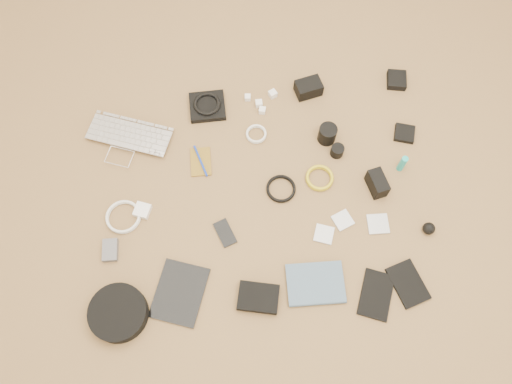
{
  "coord_description": "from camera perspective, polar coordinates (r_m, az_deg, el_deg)",
  "views": [
    {
      "loc": [
        -0.12,
        -0.75,
        1.89
      ],
      "look_at": [
        -0.01,
        0.02,
        0.02
      ],
      "focal_mm": 35.0,
      "sensor_mm": 36.0,
      "label": 1
    }
  ],
  "objects": [
    {
      "name": "lens_pouch",
      "position": [
        2.38,
        15.77,
        12.21
      ],
      "size": [
        0.1,
        0.11,
        0.03
      ],
      "primitive_type": "cube",
      "rotation": [
        0.0,
        0.0,
        -0.22
      ],
      "color": "black",
      "rests_on": "ground"
    },
    {
      "name": "drive_case",
      "position": [
        1.91,
        0.27,
        -11.97
      ],
      "size": [
        0.17,
        0.14,
        0.04
      ],
      "primitive_type": "cube",
      "rotation": [
        0.0,
        0.0,
        -0.26
      ],
      "color": "black",
      "rests_on": "ground"
    },
    {
      "name": "lens_cleaner",
      "position": [
        2.14,
        16.38,
        3.13
      ],
      "size": [
        0.03,
        0.03,
        0.09
      ],
      "primitive_type": "cylinder",
      "rotation": [
        0.0,
        0.0,
        0.28
      ],
      "color": "#1BB0AD",
      "rests_on": "ground"
    },
    {
      "name": "card_reader",
      "position": [
        2.25,
        16.6,
        6.43
      ],
      "size": [
        0.11,
        0.11,
        0.02
      ],
      "primitive_type": "cube",
      "rotation": [
        0.0,
        0.0,
        -0.34
      ],
      "color": "black",
      "rests_on": "ground"
    },
    {
      "name": "power_brick",
      "position": [
        2.06,
        -12.86,
        -2.07
      ],
      "size": [
        0.08,
        0.08,
        0.03
      ],
      "primitive_type": "cube",
      "rotation": [
        0.0,
        0.0,
        -0.41
      ],
      "color": "white",
      "rests_on": "ground"
    },
    {
      "name": "lens_b",
      "position": [
        2.13,
        9.26,
        4.66
      ],
      "size": [
        0.07,
        0.07,
        0.05
      ],
      "primitive_type": "cylinder",
      "rotation": [
        0.0,
        0.0,
        -0.42
      ],
      "color": "black",
      "rests_on": "ground"
    },
    {
      "name": "charger_a",
      "position": [
        2.25,
        -0.96,
        10.75
      ],
      "size": [
        0.03,
        0.03,
        0.02
      ],
      "primitive_type": "cube",
      "rotation": [
        0.0,
        0.0,
        -0.14
      ],
      "color": "white",
      "rests_on": "ground"
    },
    {
      "name": "dslr_camera",
      "position": [
        2.27,
        6.02,
        11.74
      ],
      "size": [
        0.12,
        0.1,
        0.06
      ],
      "primitive_type": "cube",
      "rotation": [
        0.0,
        0.0,
        0.19
      ],
      "color": "black",
      "rests_on": "ground"
    },
    {
      "name": "paperback",
      "position": [
        1.92,
        7.09,
        -12.71
      ],
      "size": [
        0.23,
        0.17,
        0.02
      ],
      "primitive_type": "imported",
      "rotation": [
        0.0,
        0.0,
        1.51
      ],
      "color": "#465F77",
      "rests_on": "ground"
    },
    {
      "name": "filter_case_mid",
      "position": [
        2.03,
        9.88,
        -3.2
      ],
      "size": [
        0.09,
        0.09,
        0.01
      ],
      "primitive_type": "cube",
      "rotation": [
        0.0,
        0.0,
        0.36
      ],
      "color": "silver",
      "rests_on": "ground"
    },
    {
      "name": "cable_white_b",
      "position": [
        2.07,
        -14.88,
        -2.82
      ],
      "size": [
        0.18,
        0.18,
        0.01
      ],
      "primitive_type": "torus",
      "rotation": [
        0.0,
        0.0,
        -0.32
      ],
      "color": "white",
      "rests_on": "ground"
    },
    {
      "name": "lens_a",
      "position": [
        2.14,
        8.15,
        6.58
      ],
      "size": [
        0.1,
        0.1,
        0.08
      ],
      "primitive_type": "cylinder",
      "rotation": [
        0.0,
        0.0,
        -0.36
      ],
      "color": "black",
      "rests_on": "ground"
    },
    {
      "name": "cable_yellow",
      "position": [
        2.08,
        7.25,
        1.53
      ],
      "size": [
        0.12,
        0.12,
        0.01
      ],
      "primitive_type": "torus",
      "rotation": [
        0.0,
        0.0,
        0.03
      ],
      "color": "gold",
      "rests_on": "ground"
    },
    {
      "name": "headphone_pouch",
      "position": [
        2.23,
        -5.57,
        9.7
      ],
      "size": [
        0.16,
        0.15,
        0.03
      ],
      "primitive_type": "cube",
      "rotation": [
        0.0,
        0.0,
        -0.02
      ],
      "color": "black",
      "rests_on": "ground"
    },
    {
      "name": "pen_blue",
      "position": [
        2.11,
        -6.36,
        3.55
      ],
      "size": [
        0.05,
        0.15,
        0.01
      ],
      "primitive_type": "cylinder",
      "rotation": [
        1.57,
        0.0,
        0.27
      ],
      "color": "#1635B6",
      "rests_on": "notebook_olive"
    },
    {
      "name": "filter_case_left",
      "position": [
        2.0,
        7.76,
        -4.8
      ],
      "size": [
        0.09,
        0.09,
        0.01
      ],
      "primitive_type": "cube",
      "rotation": [
        0.0,
        0.0,
        -0.39
      ],
      "color": "silver",
      "rests_on": "ground"
    },
    {
      "name": "tablet",
      "position": [
        1.94,
        -8.71,
        -11.31
      ],
      "size": [
        0.25,
        0.28,
        0.01
      ],
      "primitive_type": "cube",
      "rotation": [
        0.0,
        0.0,
        -0.38
      ],
      "color": "black",
      "rests_on": "ground"
    },
    {
      "name": "phone",
      "position": [
        1.99,
        -3.57,
        -4.7
      ],
      "size": [
        0.09,
        0.12,
        0.01
      ],
      "primitive_type": "cube",
      "rotation": [
        0.0,
        0.0,
        0.33
      ],
      "color": "black",
      "rests_on": "ground"
    },
    {
      "name": "cable_black",
      "position": [
        2.05,
        2.87,
        0.31
      ],
      "size": [
        0.13,
        0.13,
        0.01
      ],
      "primitive_type": "torus",
      "rotation": [
        0.0,
        0.0,
        -0.03
      ],
      "color": "black",
      "rests_on": "ground"
    },
    {
      "name": "air_blower",
      "position": [
        2.08,
        19.14,
        -3.96
      ],
      "size": [
        0.05,
        0.05,
        0.05
      ],
      "primitive_type": "sphere",
      "rotation": [
        0.0,
        0.0,
        -0.06
      ],
      "color": "black",
      "rests_on": "ground"
    },
    {
      "name": "battery_charger",
      "position": [
        2.04,
        -16.32,
        -6.4
      ],
      "size": [
        0.06,
        0.09,
        0.02
      ],
      "primitive_type": "cube",
      "rotation": [
        0.0,
        0.0,
        -0.05
      ],
      "color": "#59595E",
      "rests_on": "ground"
    },
    {
      "name": "notebook_olive",
      "position": [
        2.12,
        -6.33,
        3.46
      ],
      "size": [
        0.09,
        0.13,
        0.01
      ],
      "primitive_type": "cube",
      "rotation": [
        0.0,
        0.0,
        -0.04
      ],
      "color": "brown",
      "rests_on": "ground"
    },
    {
      "name": "headphones",
      "position": [
        2.22,
        -5.62,
        9.99
      ],
      "size": [
        0.15,
        0.15,
        0.01
      ],
      "primitive_type": "torus",
      "rotation": [
        0.0,
        0.0,
        0.37
      ],
      "color": "black",
      "rests_on": "headphone_pouch"
    },
    {
      "name": "filter_case_right",
      "position": [
        2.05,
        13.76,
        -3.57
      ],
      "size": [
        0.09,
        0.09,
        0.01
      ],
      "primitive_type": "cube",
      "rotation": [
        0.0,
        0.0,
        -0.07
      ],
      "color": "silver",
      "rests_on": "ground"
    },
    {
      "name": "charger_c",
      "position": [
        2.26,
        1.92,
        11.14
      ],
      "size": [
        0.04,
        0.04,
        0.03
      ],
      "primitive_type": "cube",
      "rotation": [
        0.0,
        0.0,
        0.42
      ],
      "color": "white",
      "rests_on": "ground"
    },
    {
      "name": "cable_white_a",
      "position": [
        2.16,
        0.03,
        6.57
      ],
      "size": [
        0.11,
        0.11,
        0.01
      ],
      "primitive_type": "torus",
      "rotation": [
        0.0,
        0.0,
        -0.31
      ],
      "color": "white",
      "rests_on": "ground"
    },
    {
      "name": "charger_d",
      "position": [
        2.21,
        0.72,
        9.31
      ],
      "size": [
        0.04,
        0.04,
        0.03
      ],
      "primitive_type": "cube",
      "rotation": [
        0.0,
        0.0,
        -0.31
      ],
      "color": "white",
      "rests_on": "ground"
    },
    {
      "name": "laptop",
      "position": [
        2.2,
        -14.68,
        5.23
      ],
      "size": [
        0.42,
        0.37,
        0.03
      ],
      "primitive_type": "imported",
      "rotation": [
        0.0,
        0.0,
        -0.4
      ],
      "color": "silver",
      "rests_on": "ground"
    },
    {
      "name": "flash",
      "position": [
        2.08,
        13.68,
        0.96
      ],
      "size": [
        0.08,
        0.11,
        0.08
      ],
      "primitive_type": "cube",
      "rotation": [
        0.0,
        0.0,
        0.19
      ],
      "color": "black",
      "rests_on": "ground"
    },
    {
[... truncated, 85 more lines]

